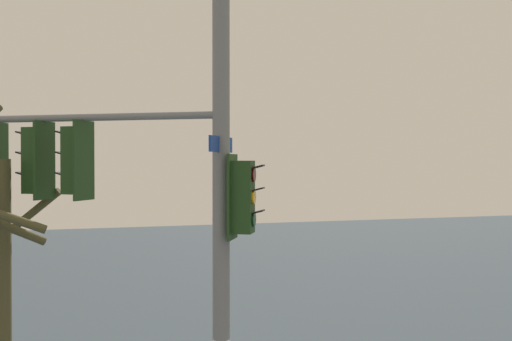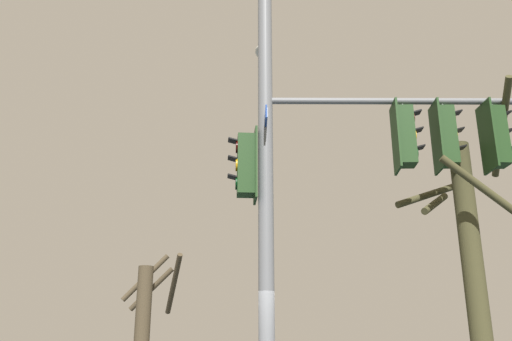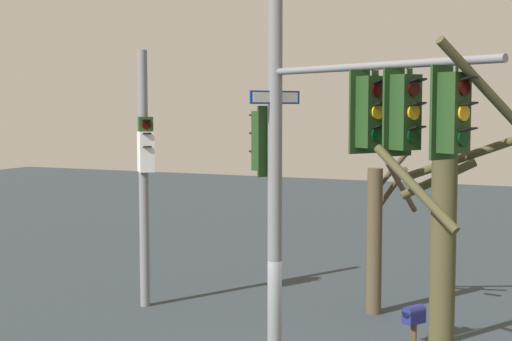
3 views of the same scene
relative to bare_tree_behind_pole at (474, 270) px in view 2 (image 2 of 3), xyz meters
name	(u,v)px [view 2 (image 2 of 3)]	position (x,y,z in m)	size (l,w,h in m)	color
main_signal_pole_assembly	(332,152)	(0.97, 2.27, 2.06)	(5.01, 4.91, 8.71)	slate
bare_tree_behind_pole	(474,270)	(0.00, 0.00, 0.00)	(2.23, 2.22, 6.25)	#464327
bare_tree_across_street	(144,333)	(7.64, 3.05, -0.83)	(1.81, 1.37, 4.19)	#4C402D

